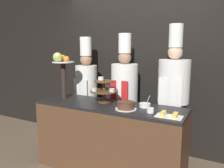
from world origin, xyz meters
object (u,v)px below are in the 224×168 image
at_px(tiered_stand, 104,89).
at_px(chef_center_right, 173,93).
at_px(serving_bowl_far, 145,105).
at_px(chef_left, 87,88).
at_px(chef_center_left, 124,92).
at_px(cake_square_tray, 169,115).
at_px(cup_white, 150,110).
at_px(cake_round, 126,106).
at_px(fruit_pedestal, 62,67).

xyz_separation_m(tiered_stand, chef_center_right, (0.79, 0.49, -0.07)).
height_order(serving_bowl_far, chef_left, chef_left).
bearing_deg(chef_center_right, chef_center_left, -180.00).
height_order(cake_square_tray, chef_center_right, chef_center_right).
xyz_separation_m(cup_white, chef_center_right, (0.10, 0.66, 0.08)).
distance_m(cake_round, chef_center_left, 0.74).
bearing_deg(tiered_stand, chef_left, 141.54).
xyz_separation_m(fruit_pedestal, chef_center_right, (1.44, 0.55, -0.35)).
relative_size(serving_bowl_far, chef_center_left, 0.08).
bearing_deg(serving_bowl_far, cake_round, -129.94).
height_order(cake_round, cup_white, cake_round).
relative_size(tiered_stand, cake_square_tray, 1.32).
height_order(cake_round, chef_center_left, chef_center_left).
bearing_deg(cup_white, chef_left, 153.22).
bearing_deg(tiered_stand, serving_bowl_far, 2.75).
relative_size(fruit_pedestal, chef_center_left, 0.35).
bearing_deg(chef_left, serving_bowl_far, -21.55).
height_order(cup_white, chef_center_right, chef_center_right).
height_order(fruit_pedestal, chef_left, chef_left).
distance_m(cake_square_tray, serving_bowl_far, 0.43).
bearing_deg(chef_center_left, chef_left, 179.99).
relative_size(cup_white, serving_bowl_far, 0.54).
distance_m(cup_white, chef_center_left, 0.91).
height_order(cup_white, chef_center_left, chef_center_left).
bearing_deg(chef_center_right, tiered_stand, -148.24).
relative_size(tiered_stand, serving_bowl_far, 2.43).
bearing_deg(chef_center_right, cake_square_tray, -80.66).
relative_size(cake_round, chef_center_left, 0.14).
bearing_deg(chef_left, cup_white, -26.78).
relative_size(cake_round, chef_left, 0.14).
bearing_deg(chef_center_left, chef_center_right, 0.00).
distance_m(tiered_stand, chef_center_left, 0.51).
height_order(fruit_pedestal, serving_bowl_far, fruit_pedestal).
relative_size(tiered_stand, cup_white, 4.51).
distance_m(fruit_pedestal, chef_center_left, 0.99).
bearing_deg(chef_center_left, cup_white, -46.74).
height_order(cake_round, chef_center_right, chef_center_right).
xyz_separation_m(fruit_pedestal, cake_round, (1.04, -0.11, -0.41)).
height_order(cake_round, serving_bowl_far, serving_bowl_far).
xyz_separation_m(tiered_stand, serving_bowl_far, (0.56, 0.03, -0.15)).
bearing_deg(chef_center_left, cake_round, -63.93).
height_order(tiered_stand, chef_center_right, chef_center_right).
bearing_deg(cup_white, tiered_stand, 166.22).
relative_size(cup_white, chef_left, 0.04).
distance_m(serving_bowl_far, chef_center_right, 0.53).
bearing_deg(chef_left, fruit_pedestal, -93.49).
height_order(cup_white, serving_bowl_far, serving_bowl_far).
height_order(fruit_pedestal, cup_white, fruit_pedestal).
height_order(cake_round, cake_square_tray, cake_round).
distance_m(cake_square_tray, chef_left, 1.68).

